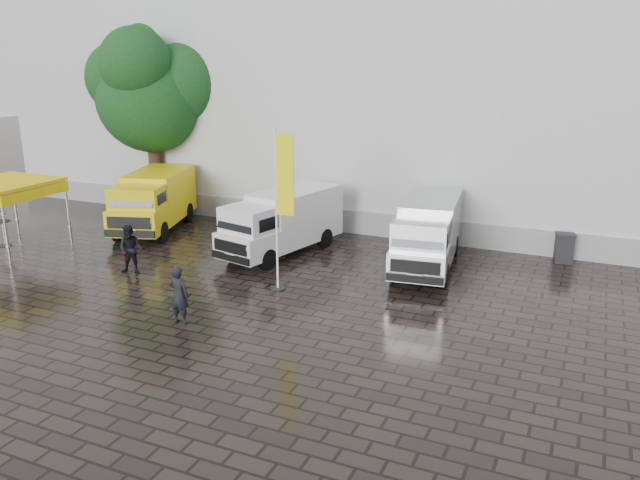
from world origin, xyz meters
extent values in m
plane|color=black|center=(0.00, 0.00, 0.00)|extent=(120.00, 120.00, 0.00)
cube|color=silver|center=(2.00, 16.00, 6.00)|extent=(44.00, 16.00, 12.00)
cube|color=gray|center=(2.00, 7.95, 0.50)|extent=(44.00, 0.15, 1.00)
cylinder|color=silver|center=(-13.82, 1.97, 1.27)|extent=(0.10, 0.10, 2.54)
cylinder|color=silver|center=(-10.82, 1.97, 1.27)|extent=(0.10, 0.10, 2.54)
cylinder|color=silver|center=(-10.82, -1.03, 1.27)|extent=(0.10, 0.10, 2.54)
cube|color=yellow|center=(-12.32, 0.47, 2.64)|extent=(3.20, 3.20, 0.12)
cylinder|color=black|center=(-0.52, 0.64, 0.02)|extent=(0.50, 0.50, 0.04)
cylinder|color=white|center=(-0.52, 0.64, 2.64)|extent=(0.07, 0.07, 5.28)
cube|color=#F7F40D|center=(-0.19, 0.64, 3.80)|extent=(0.60, 0.03, 2.54)
cylinder|color=black|center=(-10.79, 7.63, 2.27)|extent=(0.64, 0.64, 4.55)
sphere|color=#133C16|center=(-10.79, 7.63, 5.46)|extent=(5.00, 5.00, 5.00)
sphere|color=#133C16|center=(-11.39, 8.53, 7.51)|extent=(2.95, 2.95, 2.95)
cylinder|color=black|center=(-12.84, 0.47, 0.52)|extent=(0.60, 0.60, 1.04)
cube|color=black|center=(7.86, 7.46, 0.55)|extent=(0.77, 0.77, 1.10)
imported|color=black|center=(-1.79, -2.92, 0.86)|extent=(0.63, 0.41, 1.72)
imported|color=black|center=(-5.94, -0.06, 0.87)|extent=(1.01, 0.90, 1.73)
camera|label=1|loc=(8.58, -16.34, 7.36)|focal=35.00mm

